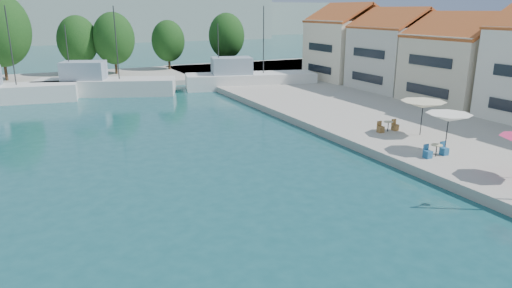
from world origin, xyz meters
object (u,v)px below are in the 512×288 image
umbrella_cream (423,105)px  umbrella_white (449,118)px  trawler_04 (248,79)px  trawler_03 (102,85)px

umbrella_cream → umbrella_white: bearing=-114.0°
trawler_04 → trawler_03: bearing=-175.6°
trawler_03 → umbrella_white: bearing=-44.0°
trawler_03 → trawler_04: (16.92, -2.97, -0.00)m
trawler_03 → umbrella_white: trawler_03 is taller
umbrella_white → trawler_03: bearing=115.1°
trawler_03 → umbrella_white: size_ratio=5.58×
trawler_03 → trawler_04: 17.18m
trawler_04 → umbrella_white: size_ratio=5.82×
trawler_04 → umbrella_white: 31.57m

